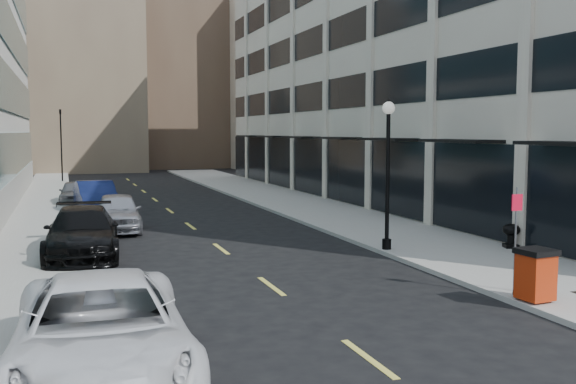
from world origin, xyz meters
TOP-DOWN VIEW (x-y plane):
  - sidewalk_right at (7.50, 20.00)m, footprint 5.00×80.00m
  - sidewalk_left at (-6.50, 20.00)m, footprint 3.00×80.00m
  - building_right at (16.94, 26.99)m, footprint 15.30×46.50m
  - skyline_tan_near at (-4.00, 68.00)m, footprint 14.00×18.00m
  - skyline_brown at (8.00, 72.00)m, footprint 12.00×16.00m
  - skyline_stone at (18.00, 66.00)m, footprint 10.00×14.00m
  - road_centerline at (0.00, 17.00)m, footprint 0.15×68.20m
  - traffic_signal at (-5.50, 48.00)m, footprint 0.66×0.66m
  - car_white_van at (-4.80, 2.44)m, footprint 3.15×6.44m
  - car_black_pickup at (-4.80, 14.00)m, footprint 2.70×5.94m
  - car_silver_sedan at (-3.20, 19.66)m, footprint 2.24×4.92m
  - car_blue_sedan at (-3.81, 25.99)m, footprint 2.19×5.29m
  - car_grey_sedan at (-4.80, 30.98)m, footprint 1.85×4.19m
  - trash_bin at (5.41, 3.86)m, footprint 0.86×0.93m
  - lamppost at (5.30, 11.26)m, footprint 0.44×0.44m
  - sign_post at (5.64, 4.91)m, footprint 0.31×0.06m
  - urn_planter at (9.60, 10.05)m, footprint 0.62×0.62m

SIDE VIEW (x-z plane):
  - road_centerline at x=0.00m, z-range 0.00..0.01m
  - sidewalk_right at x=7.50m, z-range 0.00..0.15m
  - sidewalk_left at x=-6.50m, z-range 0.00..0.15m
  - urn_planter at x=9.60m, z-range 0.24..1.10m
  - car_grey_sedan at x=-4.80m, z-range 0.00..1.40m
  - car_silver_sedan at x=-3.20m, z-range 0.00..1.64m
  - car_black_pickup at x=-4.80m, z-range 0.00..1.69m
  - trash_bin at x=5.41m, z-range 0.20..1.49m
  - car_blue_sedan at x=-3.81m, z-range 0.00..1.70m
  - car_white_van at x=-4.80m, z-range 0.00..1.76m
  - sign_post at x=5.64m, z-range 0.51..3.20m
  - lamppost at x=5.30m, z-range 0.61..5.87m
  - traffic_signal at x=-5.50m, z-range 2.23..9.21m
  - building_right at x=16.94m, z-range -0.13..18.12m
  - skyline_stone at x=18.00m, z-range 0.00..20.00m
  - skyline_tan_near at x=-4.00m, z-range 0.00..28.00m
  - skyline_brown at x=8.00m, z-range 0.00..34.00m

